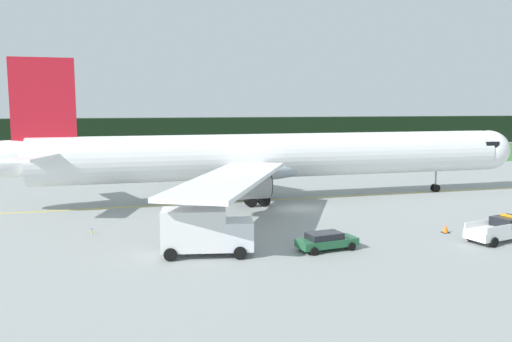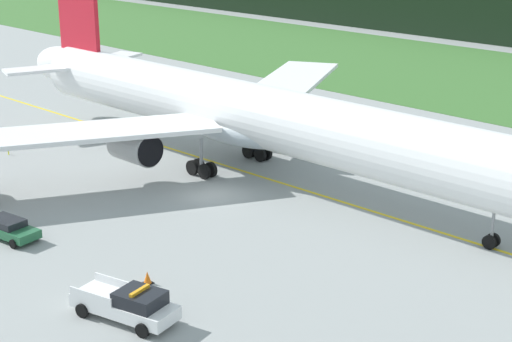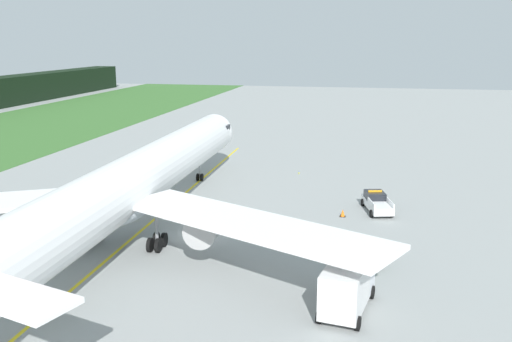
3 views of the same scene
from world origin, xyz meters
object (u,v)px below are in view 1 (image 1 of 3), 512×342
Objects in this scene: ops_pickup_truck at (502,229)px; staff_car at (326,241)px; apron_cone at (446,228)px; airliner at (274,157)px; catering_truck at (205,231)px.

staff_car is (-14.10, 0.91, -0.20)m from ops_pickup_truck.
apron_cone is (11.43, 2.33, -0.35)m from staff_car.
ops_pickup_truck is at bearing -59.94° from airliner.
staff_car reaches higher than apron_cone.
staff_car is (-1.93, -20.11, -4.09)m from airliner.
ops_pickup_truck is 0.93× the size of catering_truck.
airliner reaches higher than apron_cone.
ops_pickup_truck is at bearing -3.68° from staff_car.
catering_truck is 8.78m from staff_car.
airliner reaches higher than ops_pickup_truck.
catering_truck is at bearing -118.89° from airliner.
ops_pickup_truck reaches higher than apron_cone.
catering_truck reaches higher than ops_pickup_truck.
airliner is 83.60× the size of apron_cone.
airliner is 20.62m from staff_car.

